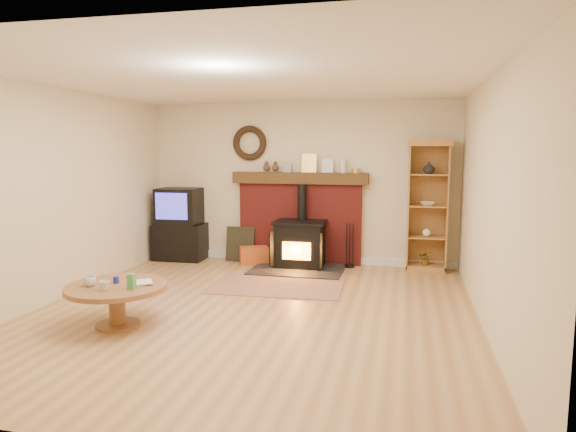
% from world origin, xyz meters
% --- Properties ---
extents(ground, '(5.50, 5.50, 0.00)m').
position_xyz_m(ground, '(0.00, 0.00, 0.00)').
color(ground, '#A67745').
rests_on(ground, ground).
extents(room_shell, '(5.02, 5.52, 2.61)m').
position_xyz_m(room_shell, '(-0.02, 0.09, 1.72)').
color(room_shell, beige).
rests_on(room_shell, ground).
extents(chimney_breast, '(2.20, 0.22, 1.78)m').
position_xyz_m(chimney_breast, '(0.00, 2.67, 0.80)').
color(chimney_breast, maroon).
rests_on(chimney_breast, ground).
extents(wood_stove, '(1.40, 1.00, 1.30)m').
position_xyz_m(wood_stove, '(0.08, 2.27, 0.36)').
color(wood_stove, black).
rests_on(wood_stove, ground).
extents(area_rug, '(1.81, 1.29, 0.01)m').
position_xyz_m(area_rug, '(-0.00, 1.20, 0.01)').
color(area_rug, brown).
rests_on(area_rug, ground).
extents(tv_unit, '(0.84, 0.61, 1.20)m').
position_xyz_m(tv_unit, '(-2.02, 2.47, 0.58)').
color(tv_unit, black).
rests_on(tv_unit, ground).
extents(curio_cabinet, '(0.64, 0.46, 2.00)m').
position_xyz_m(curio_cabinet, '(2.00, 2.56, 1.00)').
color(curio_cabinet, olive).
rests_on(curio_cabinet, ground).
extents(firelog_box, '(0.52, 0.44, 0.28)m').
position_xyz_m(firelog_box, '(-0.70, 2.40, 0.14)').
color(firelog_box, orange).
rests_on(firelog_box, ground).
extents(leaning_painting, '(0.48, 0.13, 0.57)m').
position_xyz_m(leaning_painting, '(-0.99, 2.55, 0.29)').
color(leaning_painting, black).
rests_on(leaning_painting, ground).
extents(fire_tools, '(0.16, 0.16, 0.70)m').
position_xyz_m(fire_tools, '(0.84, 2.50, 0.13)').
color(fire_tools, black).
rests_on(fire_tools, ground).
extents(coffee_table, '(1.05, 1.05, 0.61)m').
position_xyz_m(coffee_table, '(-1.26, -0.76, 0.36)').
color(coffee_table, brown).
rests_on(coffee_table, ground).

